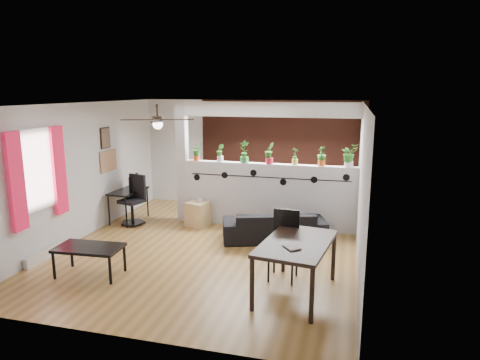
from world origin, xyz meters
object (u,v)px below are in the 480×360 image
object	(u,v)px
potted_plant_0	(197,151)
potted_plant_6	(349,155)
computer_desk	(128,193)
dining_table	(296,247)
cube_shelf	(198,214)
potted_plant_3	(269,152)
ceiling_fan	(158,121)
potted_plant_1	(220,152)
coffee_table	(89,250)
potted_plant_2	(244,151)
sofa	(274,226)
cup	(200,200)
office_chair	(134,203)
potted_plant_4	(295,155)
folding_chair	(285,238)
potted_plant_5	(322,155)

from	to	relation	value
potted_plant_0	potted_plant_6	xyz separation A→B (m)	(3.16, -0.00, 0.04)
potted_plant_6	computer_desk	xyz separation A→B (m)	(-4.63, -0.37, -0.97)
dining_table	cube_shelf	bearing A→B (deg)	133.10
potted_plant_3	potted_plant_0	bearing A→B (deg)	180.00
ceiling_fan	potted_plant_1	bearing A→B (deg)	73.11
coffee_table	potted_plant_2	bearing A→B (deg)	61.13
sofa	computer_desk	size ratio (longest dim) A/B	1.89
cup	coffee_table	world-z (taller)	cup
ceiling_fan	potted_plant_3	world-z (taller)	ceiling_fan
sofa	coffee_table	bearing A→B (deg)	24.80
cube_shelf	computer_desk	world-z (taller)	computer_desk
coffee_table	cube_shelf	bearing A→B (deg)	74.32
potted_plant_3	potted_plant_2	bearing A→B (deg)	180.00
potted_plant_0	office_chair	bearing A→B (deg)	-156.19
office_chair	coffee_table	distance (m)	2.60
potted_plant_4	potted_plant_6	bearing A→B (deg)	0.00
cup	computer_desk	world-z (taller)	computer_desk
potted_plant_2	potted_plant_4	world-z (taller)	potted_plant_2
potted_plant_1	cup	xyz separation A→B (m)	(-0.35, -0.34, -0.98)
potted_plant_6	computer_desk	size ratio (longest dim) A/B	0.47
potted_plant_4	cube_shelf	distance (m)	2.39
potted_plant_2	dining_table	xyz separation A→B (m)	(1.48, -2.91, -0.90)
potted_plant_1	potted_plant_3	distance (m)	1.05
potted_plant_1	potted_plant_4	world-z (taller)	potted_plant_1
ceiling_fan	potted_plant_4	bearing A→B (deg)	40.24
potted_plant_3	office_chair	distance (m)	3.09
potted_plant_3	potted_plant_4	distance (m)	0.53
potted_plant_4	cube_shelf	bearing A→B (deg)	-170.27
potted_plant_0	folding_chair	bearing A→B (deg)	-46.01
potted_plant_1	potted_plant_2	bearing A→B (deg)	0.00
potted_plant_5	folding_chair	world-z (taller)	potted_plant_5
cube_shelf	potted_plant_2	bearing A→B (deg)	35.98
cup	potted_plant_2	bearing A→B (deg)	21.12
potted_plant_6	cube_shelf	bearing A→B (deg)	-173.61
potted_plant_4	folding_chair	size ratio (longest dim) A/B	0.34
potted_plant_0	dining_table	world-z (taller)	potted_plant_0
potted_plant_4	office_chair	size ratio (longest dim) A/B	0.34
folding_chair	coffee_table	bearing A→B (deg)	-166.24
computer_desk	folding_chair	bearing A→B (deg)	-28.04
potted_plant_1	cube_shelf	size ratio (longest dim) A/B	0.72
cube_shelf	office_chair	bearing A→B (deg)	-155.41
potted_plant_0	potted_plant_2	world-z (taller)	potted_plant_2
potted_plant_2	potted_plant_6	bearing A→B (deg)	-0.00
potted_plant_1	potted_plant_2	xyz separation A→B (m)	(0.53, 0.00, 0.05)
cube_shelf	dining_table	world-z (taller)	dining_table
folding_chair	coffee_table	world-z (taller)	folding_chair
potted_plant_1	folding_chair	bearing A→B (deg)	-53.40
ceiling_fan	folding_chair	world-z (taller)	ceiling_fan
ceiling_fan	potted_plant_5	distance (m)	3.29
computer_desk	cup	bearing A→B (deg)	0.95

